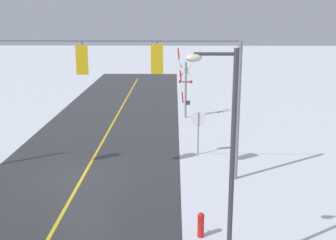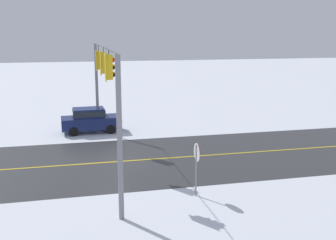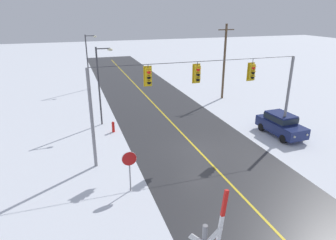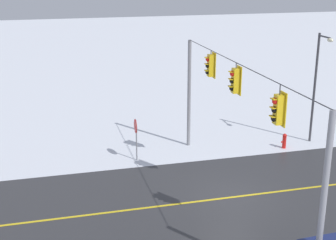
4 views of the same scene
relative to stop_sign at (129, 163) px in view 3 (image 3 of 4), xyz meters
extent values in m
plane|color=silver|center=(5.48, 3.42, -1.71)|extent=(160.00, 160.00, 0.00)
cube|color=#303033|center=(5.48, 9.42, -1.71)|extent=(9.00, 80.00, 0.01)
cube|color=gold|center=(5.48, 9.42, -1.70)|extent=(0.14, 72.00, 0.01)
cylinder|color=gray|center=(-1.52, 3.42, 1.39)|extent=(0.20, 0.20, 6.20)
cylinder|color=gray|center=(12.48, 3.42, 1.39)|extent=(0.20, 0.20, 6.20)
cylinder|color=#38383D|center=(5.48, 3.42, 4.49)|extent=(14.00, 0.04, 0.04)
cylinder|color=#38383D|center=(2.01, 3.42, 4.38)|extent=(0.04, 0.04, 0.20)
cube|color=gold|center=(2.01, 3.42, 3.74)|extent=(0.34, 0.28, 1.08)
cube|color=gold|center=(2.01, 3.58, 3.74)|extent=(0.52, 0.03, 1.26)
sphere|color=red|center=(2.01, 3.27, 4.06)|extent=(0.24, 0.24, 0.24)
cube|color=gold|center=(2.01, 3.20, 4.15)|extent=(0.26, 0.16, 0.03)
sphere|color=black|center=(2.01, 3.27, 3.74)|extent=(0.24, 0.24, 0.24)
cube|color=gold|center=(2.01, 3.20, 3.83)|extent=(0.26, 0.16, 0.03)
sphere|color=black|center=(2.01, 3.27, 3.42)|extent=(0.24, 0.24, 0.24)
cube|color=gold|center=(2.01, 3.20, 3.51)|extent=(0.26, 0.16, 0.03)
cylinder|color=#38383D|center=(5.21, 3.42, 4.36)|extent=(0.04, 0.04, 0.24)
cube|color=gold|center=(5.21, 3.42, 3.70)|extent=(0.34, 0.28, 1.08)
cube|color=gold|center=(5.21, 3.58, 3.70)|extent=(0.52, 0.03, 1.26)
sphere|color=red|center=(5.21, 3.27, 4.02)|extent=(0.24, 0.24, 0.24)
cube|color=gold|center=(5.21, 3.20, 4.11)|extent=(0.26, 0.16, 0.03)
sphere|color=black|center=(5.21, 3.27, 3.70)|extent=(0.24, 0.24, 0.24)
cube|color=gold|center=(5.21, 3.20, 3.79)|extent=(0.26, 0.16, 0.03)
sphere|color=black|center=(5.21, 3.27, 3.38)|extent=(0.24, 0.24, 0.24)
cube|color=gold|center=(5.21, 3.20, 3.47)|extent=(0.26, 0.16, 0.03)
cylinder|color=#38383D|center=(9.23, 3.42, 4.30)|extent=(0.04, 0.04, 0.38)
cube|color=gold|center=(9.23, 3.42, 3.57)|extent=(0.34, 0.28, 1.08)
cube|color=gold|center=(9.23, 3.58, 3.57)|extent=(0.52, 0.03, 1.26)
sphere|color=red|center=(9.23, 3.27, 3.89)|extent=(0.24, 0.24, 0.24)
cube|color=gold|center=(9.23, 3.20, 3.97)|extent=(0.26, 0.16, 0.03)
sphere|color=black|center=(9.23, 3.27, 3.57)|extent=(0.24, 0.24, 0.24)
cube|color=gold|center=(9.23, 3.20, 3.65)|extent=(0.26, 0.16, 0.03)
sphere|color=black|center=(9.23, 3.27, 3.25)|extent=(0.24, 0.24, 0.24)
cube|color=gold|center=(9.23, 3.20, 3.33)|extent=(0.26, 0.16, 0.03)
cylinder|color=gray|center=(0.00, 0.02, -0.56)|extent=(0.07, 0.07, 2.30)
cylinder|color=#B71414|center=(0.00, -0.02, 0.24)|extent=(0.76, 0.03, 0.76)
cylinder|color=white|center=(0.00, 0.00, 0.24)|extent=(0.80, 0.01, 0.80)
cube|color=white|center=(0.91, -8.15, 2.09)|extent=(0.17, 0.08, 0.78)
cube|color=red|center=(0.98, -8.15, 2.86)|extent=(0.17, 0.08, 0.78)
cube|color=navy|center=(12.67, 3.89, -0.99)|extent=(1.94, 4.17, 0.80)
cube|color=navy|center=(12.66, 4.04, -0.29)|extent=(1.59, 2.20, 0.64)
cube|color=#232D38|center=(12.66, 4.04, -0.29)|extent=(1.63, 2.28, 0.40)
sphere|color=#EFEACC|center=(13.33, 1.85, -0.94)|extent=(0.16, 0.16, 0.16)
sphere|color=#EFEACC|center=(12.18, 1.80, -0.94)|extent=(0.16, 0.16, 0.16)
cylinder|color=black|center=(13.52, 2.66, -1.39)|extent=(0.25, 0.65, 0.64)
cylinder|color=black|center=(11.92, 2.59, -1.39)|extent=(0.25, 0.65, 0.64)
cylinder|color=black|center=(13.41, 5.20, -1.39)|extent=(0.25, 0.65, 0.64)
cylinder|color=black|center=(11.81, 5.13, -1.39)|extent=(0.25, 0.65, 0.64)
cylinder|color=#38383D|center=(-0.32, 10.71, 1.54)|extent=(0.14, 0.14, 6.50)
cylinder|color=#38383D|center=(0.23, 10.71, 4.64)|extent=(1.10, 0.09, 0.09)
ellipsoid|color=beige|center=(0.78, 10.71, 4.54)|extent=(0.44, 0.28, 0.22)
cylinder|color=#38383D|center=(-0.32, 23.55, 1.54)|extent=(0.14, 0.14, 6.50)
cylinder|color=#38383D|center=(0.23, 23.55, 4.64)|extent=(1.10, 0.09, 0.09)
ellipsoid|color=beige|center=(0.78, 23.55, 4.54)|extent=(0.44, 0.28, 0.22)
cylinder|color=red|center=(0.36, 8.65, -1.36)|extent=(0.22, 0.22, 0.70)
sphere|color=red|center=(0.36, 8.65, -0.95)|extent=(0.24, 0.24, 0.24)
cylinder|color=red|center=(0.36, 8.51, -1.33)|extent=(0.09, 0.10, 0.09)
cylinder|color=brown|center=(13.30, 14.69, 2.24)|extent=(0.24, 0.24, 7.91)
cube|color=#4C3A28|center=(13.30, 14.69, 5.59)|extent=(1.80, 0.10, 0.10)
camera|label=1|loc=(1.27, 21.67, 5.67)|focal=45.52mm
camera|label=2|loc=(-15.86, 4.94, 5.22)|focal=43.48mm
camera|label=3|loc=(-2.44, -13.84, 7.55)|focal=31.96mm
camera|label=4|loc=(24.15, -4.52, 8.47)|focal=51.89mm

